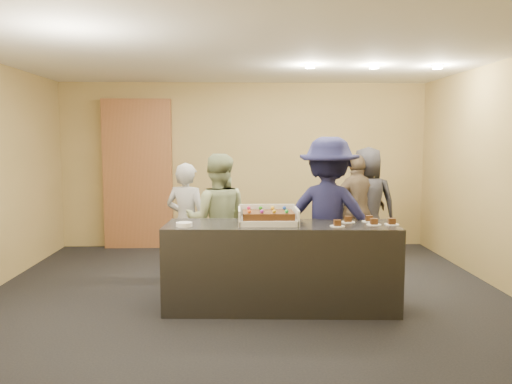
{
  "coord_description": "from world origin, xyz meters",
  "views": [
    {
      "loc": [
        -0.08,
        -5.77,
        1.77
      ],
      "look_at": [
        0.11,
        0.0,
        1.17
      ],
      "focal_mm": 35.0,
      "sensor_mm": 36.0,
      "label": 1
    }
  ],
  "objects_px": {
    "storage_cabinet": "(138,174)",
    "sheet_cake": "(268,215)",
    "person_sage_man": "(217,220)",
    "person_brown_extra": "(357,209)",
    "person_dark_suit": "(367,205)",
    "plate_stack": "(184,224)",
    "person_navy_man": "(328,217)",
    "cake_box": "(268,219)",
    "person_server_grey": "(187,222)",
    "serving_counter": "(281,266)"
  },
  "relations": [
    {
      "from": "storage_cabinet",
      "to": "sheet_cake",
      "type": "bearing_deg",
      "value": -57.51
    },
    {
      "from": "person_sage_man",
      "to": "person_brown_extra",
      "type": "relative_size",
      "value": 1.02
    },
    {
      "from": "storage_cabinet",
      "to": "sheet_cake",
      "type": "height_order",
      "value": "storage_cabinet"
    },
    {
      "from": "person_sage_man",
      "to": "person_dark_suit",
      "type": "relative_size",
      "value": 0.96
    },
    {
      "from": "plate_stack",
      "to": "person_navy_man",
      "type": "distance_m",
      "value": 1.67
    },
    {
      "from": "cake_box",
      "to": "person_navy_man",
      "type": "bearing_deg",
      "value": 31.43
    },
    {
      "from": "sheet_cake",
      "to": "person_sage_man",
      "type": "bearing_deg",
      "value": 124.13
    },
    {
      "from": "cake_box",
      "to": "person_server_grey",
      "type": "relative_size",
      "value": 0.41
    },
    {
      "from": "plate_stack",
      "to": "cake_box",
      "type": "bearing_deg",
      "value": 9.38
    },
    {
      "from": "person_server_grey",
      "to": "cake_box",
      "type": "bearing_deg",
      "value": 152.07
    },
    {
      "from": "serving_counter",
      "to": "person_dark_suit",
      "type": "distance_m",
      "value": 2.49
    },
    {
      "from": "person_server_grey",
      "to": "plate_stack",
      "type": "bearing_deg",
      "value": 114.79
    },
    {
      "from": "sheet_cake",
      "to": "person_navy_man",
      "type": "xyz_separation_m",
      "value": [
        0.71,
        0.46,
        -0.09
      ]
    },
    {
      "from": "person_brown_extra",
      "to": "plate_stack",
      "type": "bearing_deg",
      "value": 21.13
    },
    {
      "from": "serving_counter",
      "to": "plate_stack",
      "type": "height_order",
      "value": "plate_stack"
    },
    {
      "from": "sheet_cake",
      "to": "person_brown_extra",
      "type": "height_order",
      "value": "person_brown_extra"
    },
    {
      "from": "person_navy_man",
      "to": "sheet_cake",
      "type": "bearing_deg",
      "value": 51.29
    },
    {
      "from": "sheet_cake",
      "to": "plate_stack",
      "type": "relative_size",
      "value": 3.18
    },
    {
      "from": "sheet_cake",
      "to": "person_server_grey",
      "type": "bearing_deg",
      "value": 131.66
    },
    {
      "from": "storage_cabinet",
      "to": "person_sage_man",
      "type": "height_order",
      "value": "storage_cabinet"
    },
    {
      "from": "person_server_grey",
      "to": "person_navy_man",
      "type": "distance_m",
      "value": 1.79
    },
    {
      "from": "person_navy_man",
      "to": "person_dark_suit",
      "type": "xyz_separation_m",
      "value": [
        0.84,
        1.54,
        -0.07
      ]
    },
    {
      "from": "person_brown_extra",
      "to": "sheet_cake",
      "type": "bearing_deg",
      "value": 33.07
    },
    {
      "from": "serving_counter",
      "to": "plate_stack",
      "type": "bearing_deg",
      "value": -170.23
    },
    {
      "from": "cake_box",
      "to": "person_server_grey",
      "type": "distance_m",
      "value": 1.44
    },
    {
      "from": "sheet_cake",
      "to": "person_server_grey",
      "type": "xyz_separation_m",
      "value": [
        -0.96,
        1.08,
        -0.25
      ]
    },
    {
      "from": "person_sage_man",
      "to": "plate_stack",
      "type": "bearing_deg",
      "value": 74.66
    },
    {
      "from": "sheet_cake",
      "to": "person_navy_man",
      "type": "bearing_deg",
      "value": 32.73
    },
    {
      "from": "storage_cabinet",
      "to": "cake_box",
      "type": "bearing_deg",
      "value": -57.31
    },
    {
      "from": "person_navy_man",
      "to": "person_brown_extra",
      "type": "relative_size",
      "value": 1.15
    },
    {
      "from": "plate_stack",
      "to": "person_dark_suit",
      "type": "relative_size",
      "value": 0.1
    },
    {
      "from": "serving_counter",
      "to": "person_server_grey",
      "type": "relative_size",
      "value": 1.61
    },
    {
      "from": "plate_stack",
      "to": "person_sage_man",
      "type": "xyz_separation_m",
      "value": [
        0.29,
        0.95,
        -0.12
      ]
    },
    {
      "from": "person_brown_extra",
      "to": "serving_counter",
      "type": "bearing_deg",
      "value": 35.82
    },
    {
      "from": "cake_box",
      "to": "person_navy_man",
      "type": "height_order",
      "value": "person_navy_man"
    },
    {
      "from": "person_sage_man",
      "to": "person_brown_extra",
      "type": "xyz_separation_m",
      "value": [
        1.94,
        1.04,
        -0.02
      ]
    },
    {
      "from": "sheet_cake",
      "to": "plate_stack",
      "type": "bearing_deg",
      "value": -172.1
    },
    {
      "from": "person_sage_man",
      "to": "person_dark_suit",
      "type": "bearing_deg",
      "value": -149.29
    },
    {
      "from": "person_navy_man",
      "to": "serving_counter",
      "type": "bearing_deg",
      "value": 56.92
    },
    {
      "from": "storage_cabinet",
      "to": "plate_stack",
      "type": "height_order",
      "value": "storage_cabinet"
    },
    {
      "from": "person_sage_man",
      "to": "person_navy_man",
      "type": "xyz_separation_m",
      "value": [
        1.28,
        -0.37,
        0.1
      ]
    },
    {
      "from": "person_dark_suit",
      "to": "cake_box",
      "type": "bearing_deg",
      "value": 58.68
    },
    {
      "from": "storage_cabinet",
      "to": "person_brown_extra",
      "type": "distance_m",
      "value": 3.57
    },
    {
      "from": "sheet_cake",
      "to": "serving_counter",
      "type": "bearing_deg",
      "value": 0.0
    },
    {
      "from": "storage_cabinet",
      "to": "person_dark_suit",
      "type": "distance_m",
      "value": 3.69
    },
    {
      "from": "cake_box",
      "to": "person_sage_man",
      "type": "relative_size",
      "value": 0.38
    },
    {
      "from": "serving_counter",
      "to": "person_server_grey",
      "type": "bearing_deg",
      "value": 138.31
    },
    {
      "from": "serving_counter",
      "to": "person_server_grey",
      "type": "xyz_separation_m",
      "value": [
        -1.09,
        1.08,
        0.29
      ]
    },
    {
      "from": "storage_cabinet",
      "to": "person_navy_man",
      "type": "height_order",
      "value": "storage_cabinet"
    },
    {
      "from": "person_server_grey",
      "to": "person_sage_man",
      "type": "relative_size",
      "value": 0.93
    }
  ]
}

